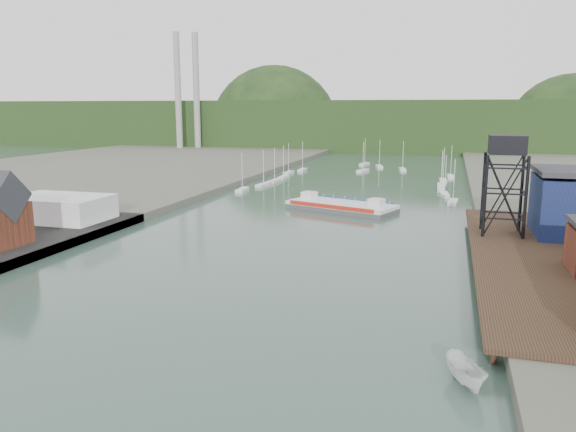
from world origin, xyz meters
The scene contains 9 objects.
ground centered at (0.00, 0.00, 0.00)m, with size 600.00×600.00×0.00m, color #294036.
east_pier centered at (37.00, 45.00, 1.90)m, with size 14.00×70.00×2.45m.
white_shed centered at (-44.00, 50.00, 3.85)m, with size 18.00×12.00×4.50m, color silver.
lift_tower centered at (35.00, 58.00, 15.65)m, with size 6.50×6.50×16.00m.
marina_sailboats centered at (0.08, 138.46, 0.35)m, with size 57.71×92.65×0.90m.
smokestacks centered at (-106.00, 232.50, 30.00)m, with size 11.20×8.20×60.00m.
distant_hills centered at (-3.98, 301.35, 10.38)m, with size 500.00×120.00×80.00m.
chain_ferry centered at (3.74, 83.05, 0.98)m, with size 25.59×16.92×3.42m.
motorboat centered at (28.57, 7.05, 1.13)m, with size 2.20×5.84×2.25m, color silver.
Camera 1 is at (26.36, -37.84, 22.50)m, focal length 35.00 mm.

